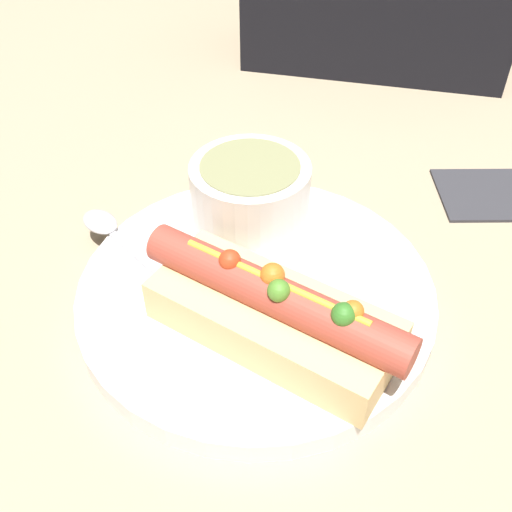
% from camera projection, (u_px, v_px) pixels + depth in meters
% --- Properties ---
extents(ground_plane, '(4.00, 4.00, 0.00)m').
position_uv_depth(ground_plane, '(256.00, 301.00, 0.47)').
color(ground_plane, tan).
extents(dinner_plate, '(0.27, 0.27, 0.02)m').
position_uv_depth(dinner_plate, '(256.00, 293.00, 0.46)').
color(dinner_plate, white).
rests_on(dinner_plate, ground_plane).
extents(hot_dog, '(0.19, 0.12, 0.06)m').
position_uv_depth(hot_dog, '(274.00, 312.00, 0.40)').
color(hot_dog, '#E5C17F').
rests_on(hot_dog, dinner_plate).
extents(soup_bowl, '(0.10, 0.10, 0.06)m').
position_uv_depth(soup_bowl, '(250.00, 192.00, 0.49)').
color(soup_bowl, silver).
rests_on(soup_bowl, dinner_plate).
extents(spoon, '(0.16, 0.11, 0.01)m').
position_uv_depth(spoon, '(118.00, 237.00, 0.49)').
color(spoon, '#B7B7BC').
rests_on(spoon, dinner_plate).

